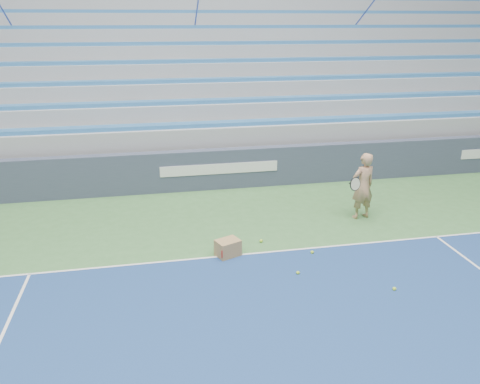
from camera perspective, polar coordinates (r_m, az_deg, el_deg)
name	(u,v)px	position (r m, az deg, el deg)	size (l,w,h in m)	color
sponsor_barrier	(219,169)	(12.82, -2.58, 2.84)	(30.00, 0.32, 1.10)	#394258
bleachers	(195,78)	(18.02, -5.47, 13.72)	(31.00, 9.15, 7.30)	#979BA0
tennis_player	(363,186)	(11.12, 14.75, 0.71)	(0.92, 0.86, 1.58)	tan
ball_box	(228,248)	(9.26, -1.49, -6.84)	(0.54, 0.49, 0.33)	#9C7A4B
tennis_ball_0	(261,241)	(9.85, 2.59, -5.97)	(0.07, 0.07, 0.07)	#B4DF2D
tennis_ball_1	(394,289)	(8.63, 18.30, -11.15)	(0.07, 0.07, 0.07)	#B4DF2D
tennis_ball_2	(298,273)	(8.75, 7.08, -9.74)	(0.07, 0.07, 0.07)	#B4DF2D
tennis_ball_3	(312,252)	(9.49, 8.79, -7.27)	(0.07, 0.07, 0.07)	#B4DF2D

